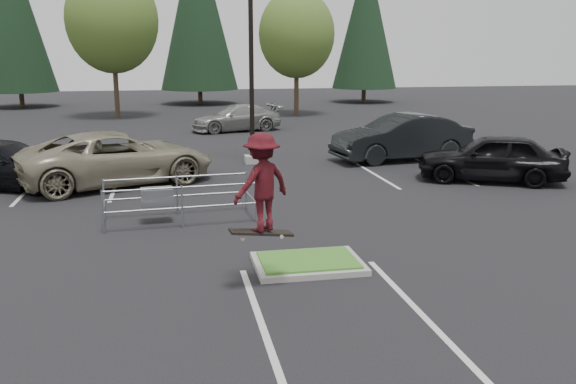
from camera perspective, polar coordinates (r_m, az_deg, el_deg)
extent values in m
plane|color=black|center=(12.62, 1.89, -6.97)|extent=(120.00, 120.00, 0.00)
cube|color=#A3A198|center=(12.60, 1.89, -6.71)|extent=(2.20, 1.60, 0.12)
cube|color=#2B6B21|center=(12.57, 1.90, -6.39)|extent=(1.95, 1.35, 0.05)
cube|color=beige|center=(21.08, -15.78, 0.74)|extent=(0.12, 5.20, 0.01)
cube|color=beige|center=(21.48, -22.97, 0.41)|extent=(0.12, 5.20, 0.01)
cube|color=beige|center=(22.19, 8.03, 1.71)|extent=(0.12, 5.20, 0.01)
cube|color=beige|center=(23.21, 14.35, 1.92)|extent=(0.12, 5.20, 0.01)
cube|color=beige|center=(24.48, 20.08, 2.10)|extent=(0.12, 5.20, 0.01)
cube|color=beige|center=(9.67, -2.04, -13.47)|extent=(0.12, 6.00, 0.01)
cube|color=beige|center=(10.39, 13.16, -11.85)|extent=(0.12, 6.00, 0.01)
cube|color=#A3A198|center=(24.13, -3.33, 3.08)|extent=(0.60, 0.60, 0.30)
cylinder|color=black|center=(23.77, -3.49, 14.67)|extent=(0.18, 0.18, 10.00)
cylinder|color=#38281C|center=(42.26, -15.76, 9.08)|extent=(0.32, 0.32, 3.50)
ellipsoid|color=#336425|center=(42.23, -16.15, 15.19)|extent=(5.89, 5.89, 6.77)
sphere|color=#336425|center=(41.86, -15.28, 14.25)|extent=(3.68, 3.68, 3.68)
sphere|color=#336425|center=(42.64, -16.75, 14.38)|extent=(4.05, 4.05, 4.05)
cylinder|color=#38281C|center=(42.35, 0.79, 9.26)|extent=(0.32, 0.32, 3.04)
ellipsoid|color=#336425|center=(42.27, 0.81, 14.57)|extent=(5.12, 5.12, 5.89)
sphere|color=#336425|center=(42.09, 1.71, 13.70)|extent=(3.20, 3.20, 3.20)
sphere|color=#336425|center=(42.55, 0.01, 13.91)|extent=(3.52, 3.52, 3.52)
cylinder|color=#38281C|center=(52.91, -23.64, 7.94)|extent=(0.36, 0.36, 1.20)
cone|color=black|center=(52.85, -24.30, 14.96)|extent=(5.72, 5.72, 11.80)
cylinder|color=#38281C|center=(52.25, -8.20, 8.84)|extent=(0.36, 0.36, 1.20)
cone|color=black|center=(52.24, -8.47, 16.79)|extent=(6.38, 6.38, 13.30)
cylinder|color=#38281C|center=(53.84, 7.09, 8.99)|extent=(0.36, 0.36, 1.20)
cone|color=black|center=(53.77, 7.28, 15.65)|extent=(5.50, 5.50, 11.30)
cylinder|color=gray|center=(15.32, -16.92, -1.80)|extent=(0.06, 0.06, 1.09)
cylinder|color=gray|center=(16.60, -16.82, -0.67)|extent=(0.06, 0.06, 1.09)
cylinder|color=gray|center=(15.36, -9.87, -1.37)|extent=(0.06, 0.06, 1.09)
cylinder|color=gray|center=(16.64, -10.32, -0.28)|extent=(0.06, 0.06, 1.09)
cylinder|color=gray|center=(15.64, -2.98, -0.94)|extent=(0.06, 0.06, 1.09)
cylinder|color=gray|center=(16.90, -3.94, 0.11)|extent=(0.06, 0.06, 1.09)
cylinder|color=gray|center=(15.37, -9.87, -1.46)|extent=(3.77, 0.33, 0.05)
cylinder|color=gray|center=(15.25, -9.95, 0.43)|extent=(3.77, 0.33, 0.05)
cylinder|color=gray|center=(16.65, -10.32, -0.36)|extent=(3.77, 0.33, 0.05)
cylinder|color=gray|center=(16.54, -10.39, 1.39)|extent=(3.77, 0.33, 0.05)
cube|color=gray|center=(15.93, -12.15, -0.45)|extent=(0.84, 0.55, 0.45)
cube|color=black|center=(11.14, -2.52, -3.80)|extent=(1.19, 0.43, 0.19)
cylinder|color=#BCB9A5|center=(11.01, -4.27, -4.39)|extent=(0.07, 0.04, 0.07)
cylinder|color=#BCB9A5|center=(11.23, -4.41, -4.04)|extent=(0.07, 0.04, 0.07)
cylinder|color=#BCB9A5|center=(11.11, -0.61, -4.19)|extent=(0.07, 0.04, 0.07)
cylinder|color=#BCB9A5|center=(11.33, -0.83, -3.84)|extent=(0.07, 0.04, 0.07)
imported|color=maroon|center=(10.91, -2.57, 0.92)|extent=(1.33, 1.14, 1.78)
imported|color=gray|center=(20.82, -15.95, 3.03)|extent=(6.94, 4.97, 1.75)
imported|color=black|center=(21.71, -25.11, 2.33)|extent=(5.53, 3.98, 1.49)
imported|color=black|center=(25.04, 10.59, 5.04)|extent=(5.82, 2.70, 1.85)
imported|color=black|center=(21.69, 18.63, 3.08)|extent=(5.17, 3.75, 1.64)
imported|color=gray|center=(33.95, -4.75, 6.92)|extent=(5.28, 3.10, 1.44)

